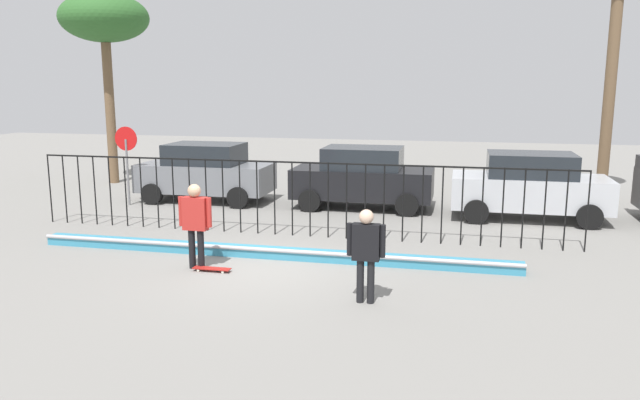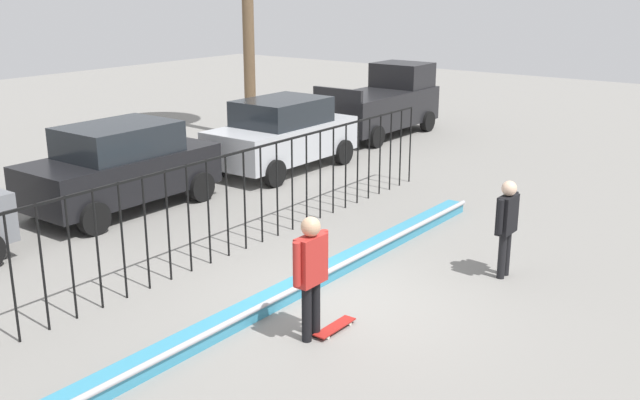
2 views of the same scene
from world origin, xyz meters
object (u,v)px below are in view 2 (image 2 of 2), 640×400
Objects in this scene: camera_operator at (507,220)px; pickup_truck at (382,103)px; skateboarder at (311,267)px; skateboard at (335,327)px; parked_car_silver at (282,134)px; parked_car_black at (120,166)px.

pickup_truck is (9.11, 8.19, 0.02)m from camera_operator.
camera_operator is at bearing 2.67° from skateboarder.
camera_operator is (3.38, -1.10, 0.96)m from skateboard.
camera_operator is at bearing -112.91° from parked_car_silver.
camera_operator is at bearing -83.16° from parked_car_black.
parked_car_black is 1.00× the size of parked_car_silver.
parked_car_silver is (7.27, 6.55, -0.11)m from skateboarder.
camera_operator is 8.44m from parked_car_black.
skateboard is (0.39, -0.13, -1.02)m from skateboarder.
skateboarder is 7.48m from parked_car_black.
skateboarder is at bearing -136.67° from parked_car_silver.
pickup_truck reaches higher than camera_operator.
parked_car_black is at bearing 79.51° from skateboard.
skateboard is 0.19× the size of parked_car_black.
camera_operator reaches higher than skateboard.
skateboarder is 14.63m from pickup_truck.
parked_car_silver is at bearing 62.86° from skateboarder.
skateboarder is at bearing -111.17° from parked_car_black.
parked_car_black is at bearing 92.21° from skateboarder.
skateboarder is 0.42× the size of parked_car_black.
parked_car_silver is (4.88, -0.54, 0.00)m from parked_car_black.
skateboard is 14.39m from pickup_truck.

